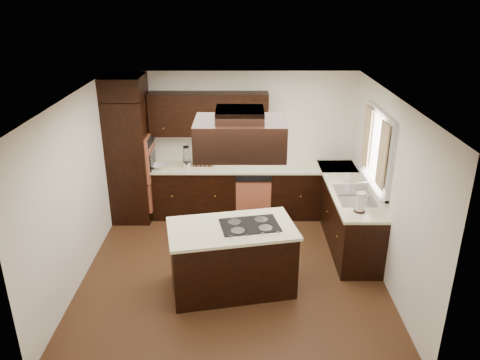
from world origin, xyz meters
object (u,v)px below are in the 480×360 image
Objects in this scene: oven_column at (130,160)px; spice_rack at (203,158)px; range_hood at (240,138)px; island at (232,259)px.

oven_column is 6.16× the size of spice_rack.
range_hood is (1.88, -2.25, 1.10)m from oven_column.
oven_column is at bearing -176.47° from spice_rack.
island is at bearing -77.44° from spice_rack.
spice_rack is at bearing 4.50° from oven_column.
island is 4.59× the size of spice_rack.
spice_rack is (-0.54, 2.24, 0.62)m from island.
spice_rack is (1.23, 0.10, 0.00)m from oven_column.
island is 2.39m from spice_rack.
range_hood reaches higher than spice_rack.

